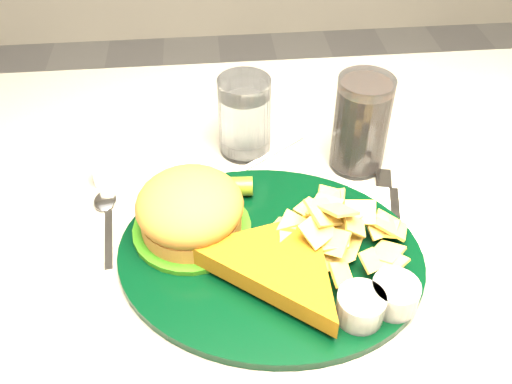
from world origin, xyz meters
The scene contains 7 objects.
dinner_plate centered at (0.00, -0.05, 0.79)m, with size 0.35×0.29×0.08m, color black, non-canonical shape.
water_glass centered at (-0.02, 0.15, 0.81)m, with size 0.07×0.07×0.11m, color silver.
cola_glass centered at (0.13, 0.11, 0.82)m, with size 0.07×0.07×0.13m, color black.
fork_napkin centered at (0.15, 0.00, 0.76)m, with size 0.12×0.16×0.01m, color white, non-canonical shape.
spoon centered at (-0.19, -0.01, 0.75)m, with size 0.04×0.13×0.01m, color silver, non-canonical shape.
ramekin centered at (-0.20, 0.10, 0.76)m, with size 0.04×0.04×0.03m, color white.
wrapped_straw centered at (-0.01, 0.12, 0.75)m, with size 0.18×0.06×0.01m, color white, non-canonical shape.
Camera 1 is at (-0.06, -0.48, 1.24)m, focal length 40.00 mm.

